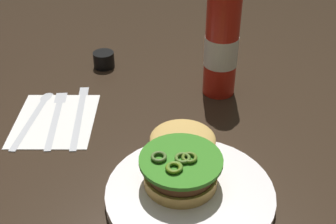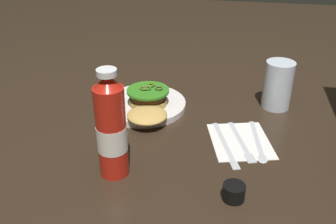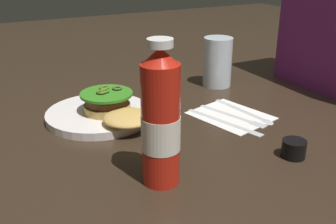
% 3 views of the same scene
% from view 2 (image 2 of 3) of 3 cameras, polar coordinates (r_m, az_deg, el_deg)
% --- Properties ---
extents(ground_plane, '(3.00, 3.00, 0.00)m').
position_cam_2_polar(ground_plane, '(1.03, 4.33, -1.86)').
color(ground_plane, '#2F2218').
extents(dinner_plate, '(0.24, 0.24, 0.02)m').
position_cam_2_polar(dinner_plate, '(1.11, -3.68, 1.12)').
color(dinner_plate, white).
rests_on(dinner_plate, ground_plane).
extents(burger_sandwich, '(0.20, 0.13, 0.05)m').
position_cam_2_polar(burger_sandwich, '(1.05, -3.05, 1.33)').
color(burger_sandwich, tan).
rests_on(burger_sandwich, dinner_plate).
extents(ketchup_bottle, '(0.06, 0.06, 0.25)m').
position_cam_2_polar(ketchup_bottle, '(0.80, -8.50, -2.57)').
color(ketchup_bottle, red).
rests_on(ketchup_bottle, ground_plane).
extents(water_glass, '(0.08, 0.08, 0.14)m').
position_cam_2_polar(water_glass, '(1.13, 16.15, 3.91)').
color(water_glass, silver).
rests_on(water_glass, ground_plane).
extents(condiment_cup, '(0.05, 0.05, 0.03)m').
position_cam_2_polar(condiment_cup, '(0.79, 9.83, -11.75)').
color(condiment_cup, black).
rests_on(condiment_cup, ground_plane).
extents(napkin, '(0.20, 0.18, 0.00)m').
position_cam_2_polar(napkin, '(0.97, 10.79, -4.23)').
color(napkin, white).
rests_on(napkin, ground_plane).
extents(butter_knife, '(0.20, 0.08, 0.00)m').
position_cam_2_polar(butter_knife, '(0.94, 8.75, -5.06)').
color(butter_knife, silver).
rests_on(butter_knife, napkin).
extents(fork_utensil, '(0.18, 0.07, 0.00)m').
position_cam_2_polar(fork_utensil, '(0.96, 11.14, -4.67)').
color(fork_utensil, silver).
rests_on(fork_utensil, napkin).
extents(spoon_utensil, '(0.19, 0.04, 0.00)m').
position_cam_2_polar(spoon_utensil, '(0.96, 13.52, -4.88)').
color(spoon_utensil, silver).
rests_on(spoon_utensil, napkin).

